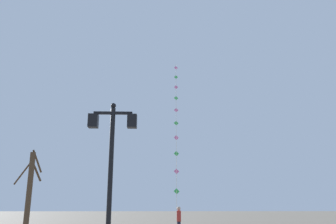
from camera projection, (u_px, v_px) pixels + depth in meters
name	position (u px, v px, depth m)	size (l,w,h in m)	color
twin_lantern_lamp_post	(111.00, 151.00, 10.01)	(1.44, 0.28, 4.78)	black
kite_train	(176.00, 125.00, 28.28)	(0.91, 11.22, 15.60)	brown
kite_flyer	(179.00, 221.00, 19.83)	(0.25, 0.61, 1.71)	#1E1E2D
bare_tree	(29.00, 195.00, 16.20)	(1.24, 0.86, 4.41)	#4C3826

